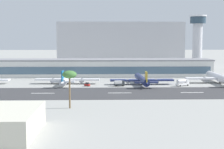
{
  "coord_description": "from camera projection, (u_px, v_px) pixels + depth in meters",
  "views": [
    {
      "loc": [
        -7.82,
        -173.83,
        27.92
      ],
      "look_at": [
        -1.36,
        45.67,
        5.27
      ],
      "focal_mm": 55.84,
      "sensor_mm": 36.0,
      "label": 1
    }
  ],
  "objects": [
    {
      "name": "airliner_gold_tail_gate_2",
      "position": [
        142.0,
        80.0,
        211.63
      ],
      "size": [
        38.92,
        45.75,
        9.55
      ],
      "rotation": [
        0.0,
        0.0,
        1.6
      ],
      "color": "navy",
      "rests_on": "ground_plane"
    },
    {
      "name": "airliner_red_tail_gate_3",
      "position": [
        220.0,
        78.0,
        218.68
      ],
      "size": [
        42.45,
        50.41,
        10.52
      ],
      "rotation": [
        0.0,
        0.0,
        1.55
      ],
      "color": "white",
      "rests_on": "ground_plane"
    },
    {
      "name": "distant_hotel_block",
      "position": [
        120.0,
        45.0,
        350.27
      ],
      "size": [
        122.9,
        37.21,
        44.0
      ],
      "primitive_type": "cube",
      "color": "#BCBCC1",
      "rests_on": "ground_plane"
    },
    {
      "name": "service_box_truck_0",
      "position": [
        119.0,
        83.0,
        205.0
      ],
      "size": [
        6.4,
        3.84,
        3.25
      ],
      "rotation": [
        0.0,
        0.0,
        0.25
      ],
      "color": "#2D3338",
      "rests_on": "ground_plane"
    },
    {
      "name": "airliner_blue_tail_gate_1",
      "position": [
        67.0,
        79.0,
        214.81
      ],
      "size": [
        40.15,
        46.8,
        9.76
      ],
      "rotation": [
        0.0,
        0.0,
        1.52
      ],
      "color": "silver",
      "rests_on": "ground_plane"
    },
    {
      "name": "palm_tree_1",
      "position": [
        69.0,
        75.0,
        138.84
      ],
      "size": [
        5.76,
        5.76,
        15.28
      ],
      "color": "brown",
      "rests_on": "ground_plane"
    },
    {
      "name": "service_baggage_tug_1",
      "position": [
        87.0,
        84.0,
        204.89
      ],
      "size": [
        3.56,
        3.11,
        2.2
      ],
      "rotation": [
        0.0,
        0.0,
        2.57
      ],
      "color": "#B2231E",
      "rests_on": "ground_plane"
    },
    {
      "name": "terminal_building",
      "position": [
        103.0,
        68.0,
        260.58
      ],
      "size": [
        161.87,
        24.36,
        12.7
      ],
      "color": "silver",
      "rests_on": "ground_plane"
    },
    {
      "name": "runway_strip",
      "position": [
        117.0,
        93.0,
        179.31
      ],
      "size": [
        800.0,
        39.77,
        0.08
      ],
      "primitive_type": "cube",
      "color": "#38383A",
      "rests_on": "ground_plane"
    },
    {
      "name": "runway_centreline_dash_5",
      "position": [
        192.0,
        93.0,
        180.45
      ],
      "size": [
        12.0,
        1.2,
        0.01
      ],
      "primitive_type": "cube",
      "color": "white",
      "rests_on": "runway_strip"
    },
    {
      "name": "runway_centreline_dash_3",
      "position": [
        43.0,
        93.0,
        178.19
      ],
      "size": [
        12.0,
        1.2,
        0.01
      ],
      "primitive_type": "cube",
      "color": "white",
      "rests_on": "runway_strip"
    },
    {
      "name": "service_fuel_truck_2",
      "position": [
        183.0,
        83.0,
        206.04
      ],
      "size": [
        8.68,
        6.45,
        3.95
      ],
      "rotation": [
        0.0,
        0.0,
        0.51
      ],
      "color": "white",
      "rests_on": "ground_plane"
    },
    {
      "name": "runway_centreline_dash_4",
      "position": [
        120.0,
        93.0,
        179.35
      ],
      "size": [
        12.0,
        1.2,
        0.01
      ],
      "primitive_type": "cube",
      "color": "white",
      "rests_on": "runway_strip"
    },
    {
      "name": "ground_plane",
      "position": [
        117.0,
        94.0,
        175.94
      ],
      "size": [
        1400.0,
        1400.0,
        0.0
      ],
      "primitive_type": "plane",
      "color": "#9E9E99"
    },
    {
      "name": "control_tower",
      "position": [
        197.0,
        39.0,
        287.83
      ],
      "size": [
        13.84,
        13.84,
        47.13
      ],
      "color": "silver",
      "rests_on": "ground_plane"
    }
  ]
}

